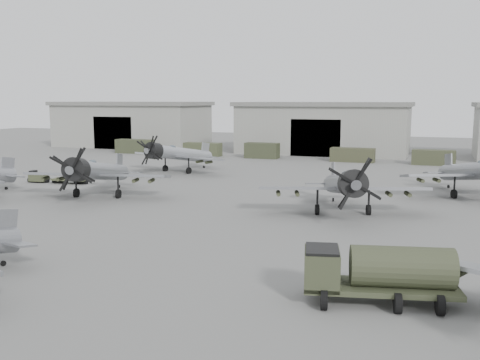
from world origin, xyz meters
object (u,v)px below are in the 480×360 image
Objects in this scene: aircraft_mid_1 at (96,172)px; tug_trailer at (50,178)px; ground_crew at (80,175)px; aircraft_far_0 at (176,154)px; aircraft_mid_2 at (344,185)px; aircraft_far_1 at (478,172)px; fuel_tanker at (379,270)px.

tug_trailer is (-10.27, 5.97, -1.98)m from aircraft_mid_1.
ground_crew is at bearing 122.49° from aircraft_mid_1.
ground_crew is at bearing -104.19° from aircraft_far_0.
aircraft_mid_2 is at bearing -21.67° from aircraft_far_0.
aircraft_far_1 reaches higher than aircraft_far_0.
tug_trailer is at bearing -111.82° from aircraft_far_0.
aircraft_far_1 is at bearing 65.94° from fuel_tanker.
fuel_tanker is at bearing -39.08° from tug_trailer.
aircraft_far_0 is at bearing 46.14° from tug_trailer.
ground_crew is (-30.12, 6.81, -1.65)m from aircraft_mid_2.
aircraft_mid_2 is 33.70m from tug_trailer.
ground_crew is at bearing 163.27° from aircraft_far_1.
aircraft_mid_1 is 22.92m from aircraft_mid_2.
aircraft_far_0 is 1.93× the size of tug_trailer.
fuel_tanker is at bearing -36.58° from aircraft_far_0.
aircraft_mid_2 is 1.02× the size of aircraft_far_0.
aircraft_far_1 is 30.39m from fuel_tanker.
aircraft_far_1 is at bearing -65.25° from ground_crew.
aircraft_far_1 reaches higher than tug_trailer.
aircraft_mid_1 is 18.33m from aircraft_far_0.
aircraft_mid_1 is at bearing 134.32° from fuel_tanker.
aircraft_mid_2 is 1.88× the size of fuel_tanker.
tug_trailer is at bearing 152.32° from aircraft_mid_2.
aircraft_mid_1 is 1.03× the size of aircraft_far_1.
tug_trailer is at bearing 137.54° from aircraft_mid_1.
aircraft_far_1 is at bearing 1.01° from tug_trailer.
tug_trailer is 3.34m from ground_crew.
fuel_tanker is at bearing -94.09° from aircraft_mid_2.
aircraft_far_0 is at bearing 125.05° from aircraft_mid_2.
aircraft_mid_2 is at bearing -155.42° from aircraft_far_1.
aircraft_mid_1 is 10.36m from ground_crew.
aircraft_mid_1 is at bearing 162.89° from aircraft_mid_2.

